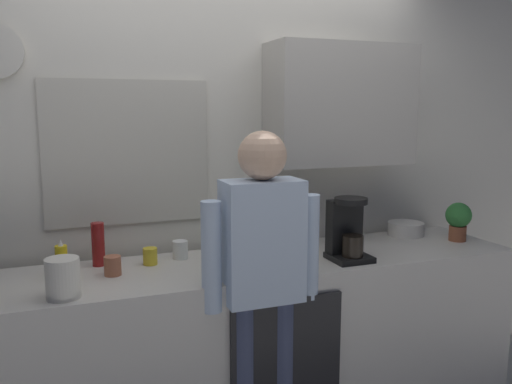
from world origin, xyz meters
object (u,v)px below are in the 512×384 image
Objects in this scene: bottle_clear_soda at (245,246)px; cup_white_mug at (180,250)px; person_at_sink at (262,273)px; coffee_maker at (347,232)px; storage_canister at (63,278)px; bottle_red_vinegar at (98,244)px; cup_yellow_cup at (150,256)px; cup_terracotta_mug at (113,266)px; potted_plant at (458,219)px; dish_soap at (62,261)px; mixing_bowl at (406,229)px.

cup_white_mug is at bearing 120.11° from bottle_clear_soda.
person_at_sink reaches higher than bottle_clear_soda.
coffee_maker reaches higher than storage_canister.
bottle_red_vinegar reaches higher than cup_white_mug.
cup_yellow_cup is (0.24, -0.07, -0.07)m from bottle_red_vinegar.
person_at_sink is at bearing -27.03° from cup_terracotta_mug.
cup_terracotta_mug is 1.99m from potted_plant.
cup_terracotta_mug is at bearing -14.68° from dish_soap.
cup_white_mug is (0.17, 0.05, 0.01)m from cup_yellow_cup.
potted_plant is at bearing 3.17° from person_at_sink.
cup_yellow_cup is (-0.98, 0.27, -0.10)m from coffee_maker.
potted_plant is at bearing -1.52° from cup_terracotta_mug.
coffee_maker is at bearing -8.79° from dish_soap.
bottle_clear_soda is 1.27× the size of mixing_bowl.
person_at_sink is at bearing -5.56° from storage_canister.
coffee_maker reaches higher than bottle_red_vinegar.
bottle_clear_soda is 3.29× the size of cup_yellow_cup.
bottle_red_vinegar is 0.22m from dish_soap.
mixing_bowl is 0.32m from potted_plant.
cup_white_mug is at bearing 24.19° from cup_terracotta_mug.
mixing_bowl is at bearing 18.16° from bottle_clear_soda.
bottle_clear_soda reaches higher than cup_white_mug.
mixing_bowl is 1.29× the size of storage_canister.
bottle_red_vinegar is at bearing 176.89° from cup_white_mug.
storage_canister is (-0.81, -0.02, -0.06)m from bottle_clear_soda.
bottle_clear_soda is at bearing -19.09° from dish_soap.
coffee_maker is at bearing -15.37° from cup_yellow_cup.
dish_soap is (-1.40, 0.22, -0.07)m from coffee_maker.
bottle_red_vinegar is at bearing 179.69° from mixing_bowl.
bottle_red_vinegar reaches higher than mixing_bowl.
cup_white_mug is 1.43m from mixing_bowl.
bottle_clear_soda is at bearing -173.18° from potted_plant.
potted_plant is at bearing -48.64° from mixing_bowl.
cup_yellow_cup is at bearing -162.98° from cup_white_mug.
cup_terracotta_mug is (0.05, -0.18, -0.06)m from bottle_red_vinegar.
bottle_clear_soda reaches higher than storage_canister.
cup_yellow_cup is (-0.39, 0.33, -0.10)m from bottle_clear_soda.
bottle_red_vinegar is at bearing 163.34° from cup_yellow_cup.
cup_white_mug is 0.53× the size of dish_soap.
cup_terracotta_mug is (-0.58, 0.22, -0.09)m from bottle_clear_soda.
bottle_clear_soda is 2.95× the size of cup_white_mug.
bottle_red_vinegar is at bearing 35.64° from dish_soap.
storage_canister is (-0.18, -0.42, -0.03)m from bottle_red_vinegar.
cup_terracotta_mug is 0.54× the size of storage_canister.
bottle_clear_soda reaches higher than bottle_red_vinegar.
potted_plant reaches higher than storage_canister.
bottle_red_vinegar is at bearing 164.37° from coffee_maker.
cup_white_mug is 1.03× the size of cup_terracotta_mug.
cup_white_mug is 0.56× the size of storage_canister.
potted_plant is 1.28× the size of dish_soap.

